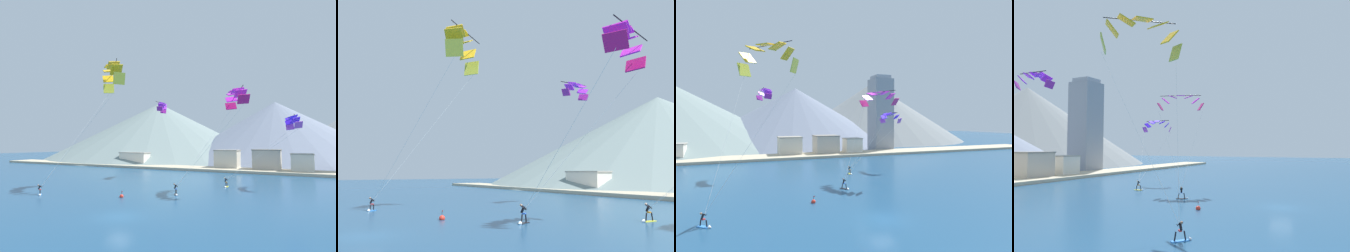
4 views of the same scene
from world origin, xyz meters
TOP-DOWN VIEW (x-y plane):
  - ground_plane at (0.00, 0.00)m, footprint 400.00×400.00m
  - kitesurfer_near_lead at (-17.46, 4.13)m, footprint 1.59×1.42m
  - kitesurfer_near_trail at (5.42, 23.37)m, footprint 0.67×1.75m
  - kitesurfer_mid_center at (0.52, 13.01)m, footprint 1.19×1.72m
  - parafoil_kite_near_lead at (-10.98, 12.25)m, footprint 10.57×11.49m
  - parafoil_kite_near_trail at (16.16, 26.47)m, footprint 12.17×5.84m
  - parafoil_kite_mid_center at (8.56, 17.43)m, footprint 10.60×7.89m
  - parafoil_kite_distant_high_outer at (-10.28, 29.59)m, footprint 2.85×5.34m
  - race_marker_buoy at (-5.64, 8.06)m, footprint 0.56×0.56m
  - shore_building_promenade_mid at (17.93, 52.95)m, footprint 5.49×4.52m
  - shore_building_quay_east at (9.39, 53.98)m, footprint 7.39×6.58m
  - highrise_tower at (31.35, 59.18)m, footprint 7.00×7.00m
  - mountain_peak_central_summit at (55.14, 114.53)m, footprint 99.29×99.29m

SIDE VIEW (x-z plane):
  - ground_plane at x=0.00m, z-range 0.00..0.00m
  - race_marker_buoy at x=-5.64m, z-range -0.35..0.67m
  - kitesurfer_near_lead at x=-17.46m, z-range -0.37..1.26m
  - kitesurfer_near_trail at x=5.42m, z-range -0.35..1.38m
  - kitesurfer_mid_center at x=0.52m, z-range -0.34..1.42m
  - shore_building_promenade_mid at x=17.93m, z-range 0.01..5.11m
  - shore_building_quay_east at x=9.39m, z-range 0.01..6.09m
  - parafoil_kite_near_trail at x=16.16m, z-range 5.85..16.94m
  - highrise_tower at x=31.35m, z-range -0.21..26.47m
  - parafoil_kite_mid_center at x=8.56m, z-range 7.51..22.00m
  - parafoil_kite_distant_high_outer at x=-10.28m, z-range 14.90..17.16m
  - mountain_peak_central_summit at x=55.14m, z-range 0.00..32.71m
  - parafoil_kite_near_lead at x=-10.98m, z-range 9.42..29.12m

